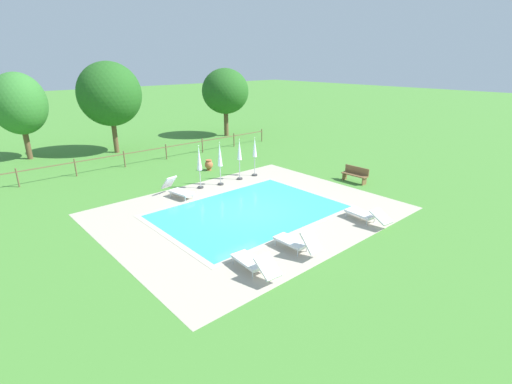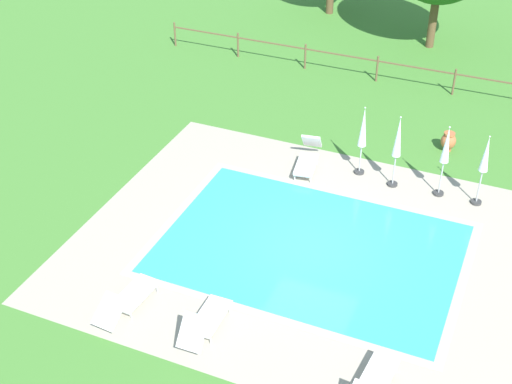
# 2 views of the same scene
# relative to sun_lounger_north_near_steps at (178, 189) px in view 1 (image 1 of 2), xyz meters

# --- Properties ---
(ground_plane) EXTENTS (160.00, 160.00, 0.00)m
(ground_plane) POSITION_rel_sun_lounger_north_near_steps_xyz_m (1.45, -3.83, -0.39)
(ground_plane) COLOR #478433
(pool_deck_paving) EXTENTS (12.60, 10.19, 0.01)m
(pool_deck_paving) POSITION_rel_sun_lounger_north_near_steps_xyz_m (1.45, -3.83, -0.39)
(pool_deck_paving) COLOR #B2A893
(pool_deck_paving) RESTS_ON ground
(swimming_pool_water) EXTENTS (7.94, 5.53, 0.01)m
(swimming_pool_water) POSITION_rel_sun_lounger_north_near_steps_xyz_m (1.45, -3.83, -0.39)
(swimming_pool_water) COLOR #38C6D1
(swimming_pool_water) RESTS_ON ground
(pool_coping_rim) EXTENTS (8.42, 6.01, 0.01)m
(pool_coping_rim) POSITION_rel_sun_lounger_north_near_steps_xyz_m (1.45, -3.83, -0.38)
(pool_coping_rim) COLOR #C0B59F
(pool_coping_rim) RESTS_ON ground
(sun_lounger_north_near_steps) EXTENTS (0.90, 1.95, 0.97)m
(sun_lounger_north_near_steps) POSITION_rel_sun_lounger_north_near_steps_xyz_m (0.00, 0.00, 0.00)
(sun_lounger_north_near_steps) COLOR white
(sun_lounger_north_near_steps) RESTS_ON ground
(sun_lounger_north_mid) EXTENTS (0.63, 1.88, 0.98)m
(sun_lounger_north_mid) POSITION_rel_sun_lounger_north_near_steps_xyz_m (0.26, -7.80, 0.00)
(sun_lounger_north_mid) COLOR white
(sun_lounger_north_mid) RESTS_ON ground
(sun_lounger_north_far) EXTENTS (0.78, 2.11, 0.72)m
(sun_lounger_north_far) POSITION_rel_sun_lounger_north_near_steps_xyz_m (4.37, -8.02, -0.04)
(sun_lounger_north_far) COLOR white
(sun_lounger_north_far) RESTS_ON ground
(sun_lounger_north_end) EXTENTS (0.76, 2.06, 0.81)m
(sun_lounger_north_end) POSITION_rel_sun_lounger_north_near_steps_xyz_m (-1.82, -7.84, -0.02)
(sun_lounger_north_end) COLOR white
(sun_lounger_north_end) RESTS_ON ground
(patio_umbrella_closed_row_west) EXTENTS (0.32, 0.32, 2.41)m
(patio_umbrella_closed_row_west) POSITION_rel_sun_lounger_north_near_steps_xyz_m (2.74, 0.11, 1.17)
(patio_umbrella_closed_row_west) COLOR #383838
(patio_umbrella_closed_row_west) RESTS_ON ground
(patio_umbrella_closed_row_mid_west) EXTENTS (0.32, 0.32, 2.32)m
(patio_umbrella_closed_row_mid_west) POSITION_rel_sun_lounger_north_near_steps_xyz_m (5.28, 0.14, 1.14)
(patio_umbrella_closed_row_mid_west) COLOR #383838
(patio_umbrella_closed_row_mid_west) RESTS_ON ground
(patio_umbrella_closed_row_centre) EXTENTS (0.32, 0.32, 2.36)m
(patio_umbrella_closed_row_centre) POSITION_rel_sun_lounger_north_near_steps_xyz_m (4.15, 0.17, 1.17)
(patio_umbrella_closed_row_centre) COLOR #383838
(patio_umbrella_closed_row_centre) RESTS_ON ground
(patio_umbrella_closed_row_mid_east) EXTENTS (0.32, 0.32, 2.35)m
(patio_umbrella_closed_row_mid_east) POSITION_rel_sun_lounger_north_near_steps_xyz_m (1.60, 0.38, 1.12)
(patio_umbrella_closed_row_mid_east) COLOR #383838
(patio_umbrella_closed_row_mid_east) RESTS_ON ground
(wooden_bench_lawn_side) EXTENTS (0.49, 1.51, 0.87)m
(wooden_bench_lawn_side) POSITION_rel_sun_lounger_north_near_steps_xyz_m (8.69, -4.53, 0.07)
(wooden_bench_lawn_side) COLOR brown
(wooden_bench_lawn_side) RESTS_ON ground
(terracotta_urn_near_fence) EXTENTS (0.50, 0.50, 0.67)m
(terracotta_urn_near_fence) POSITION_rel_sun_lounger_north_near_steps_xyz_m (3.90, 2.88, -0.03)
(terracotta_urn_near_fence) COLOR #B7663D
(terracotta_urn_near_fence) RESTS_ON ground
(perimeter_fence) EXTENTS (20.93, 0.08, 1.05)m
(perimeter_fence) POSITION_rel_sun_lounger_north_near_steps_xyz_m (1.80, 7.09, 0.29)
(perimeter_fence) COLOR brown
(perimeter_fence) RESTS_ON ground
(tree_far_west) EXTENTS (4.04, 4.04, 5.83)m
(tree_far_west) POSITION_rel_sun_lounger_north_near_steps_xyz_m (11.49, 11.00, 3.49)
(tree_far_west) COLOR brown
(tree_far_west) RESTS_ON ground
(tree_west_mid) EXTENTS (4.39, 4.39, 6.44)m
(tree_west_mid) POSITION_rel_sun_lounger_north_near_steps_xyz_m (1.52, 11.33, 3.81)
(tree_west_mid) COLOR brown
(tree_west_mid) RESTS_ON ground
(tree_centre) EXTENTS (3.46, 3.46, 5.78)m
(tree_centre) POSITION_rel_sun_lounger_north_near_steps_xyz_m (-3.75, 13.49, 3.35)
(tree_centre) COLOR brown
(tree_centre) RESTS_ON ground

